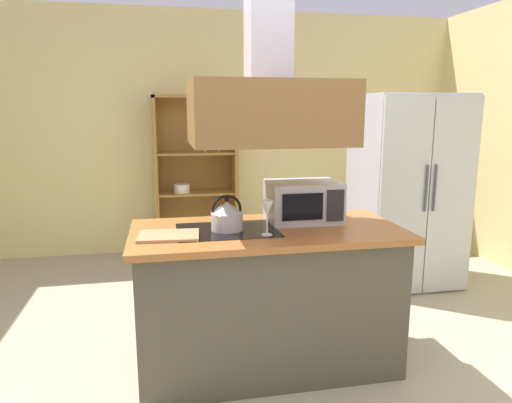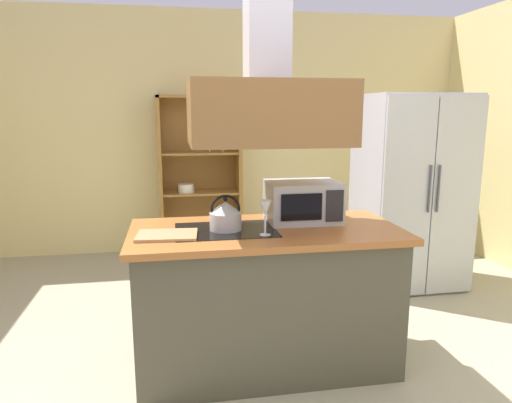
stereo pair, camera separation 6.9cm
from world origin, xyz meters
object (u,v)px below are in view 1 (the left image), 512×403
(dish_cabinet, at_px, (196,185))
(kettle, at_px, (227,216))
(cutting_board, at_px, (169,236))
(wine_glass_on_counter, at_px, (267,210))
(refrigerator, at_px, (407,191))
(microwave, at_px, (303,201))

(dish_cabinet, distance_m, kettle, 2.49)
(cutting_board, bearing_deg, dish_cabinet, 82.67)
(dish_cabinet, bearing_deg, wine_glass_on_counter, -85.09)
(refrigerator, distance_m, wine_glass_on_counter, 2.13)
(kettle, height_order, microwave, microwave)
(refrigerator, height_order, kettle, refrigerator)
(refrigerator, xyz_separation_m, dish_cabinet, (-1.86, 1.29, -0.09))
(kettle, bearing_deg, cutting_board, -165.66)
(cutting_board, relative_size, wine_glass_on_counter, 1.65)
(kettle, xyz_separation_m, microwave, (0.52, 0.15, 0.04))
(refrigerator, relative_size, kettle, 8.15)
(refrigerator, bearing_deg, cutting_board, -149.58)
(wine_glass_on_counter, bearing_deg, cutting_board, 172.90)
(cutting_board, relative_size, microwave, 0.74)
(cutting_board, height_order, wine_glass_on_counter, wine_glass_on_counter)
(kettle, relative_size, microwave, 0.47)
(refrigerator, distance_m, kettle, 2.20)
(refrigerator, bearing_deg, microwave, -141.59)
(refrigerator, relative_size, cutting_board, 5.16)
(refrigerator, bearing_deg, kettle, -146.99)
(refrigerator, distance_m, microwave, 1.70)
(refrigerator, relative_size, dish_cabinet, 0.99)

